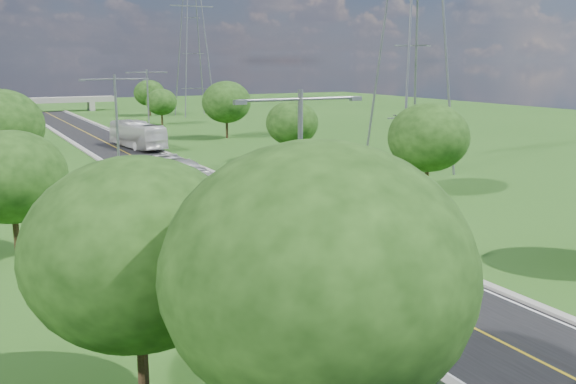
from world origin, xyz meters
The scene contains 22 objects.
ground centered at (0.00, 60.00, 0.00)m, with size 260.00×260.00×0.00m, color #255016.
road centered at (0.00, 66.00, 0.03)m, with size 8.00×150.00×0.06m, color black.
curb_left centered at (-4.25, 66.00, 0.11)m, with size 0.50×150.00×0.22m, color gray.
curb_right centered at (4.25, 66.00, 0.11)m, with size 0.50×150.00×0.22m, color gray.
speed_limit_sign centered at (5.20, 37.98, 1.60)m, with size 0.55×0.09×2.40m.
overpass centered at (0.00, 140.00, 2.41)m, with size 30.00×3.00×3.20m.
streetlight_near_left centered at (-6.00, 12.00, 5.94)m, with size 5.90×0.25×10.00m.
streetlight_mid_left centered at (-6.00, 45.00, 5.94)m, with size 5.90×0.25×10.00m.
streetlight_far_right centered at (6.00, 78.00, 5.94)m, with size 5.90×0.25×10.00m.
power_tower_near centered at (22.00, 40.00, 14.01)m, with size 9.00×6.40×28.00m.
power_tower_far centered at (26.00, 115.00, 14.01)m, with size 9.00×6.40×28.00m.
tree_la centered at (-14.00, 8.00, 5.27)m, with size 7.14×7.14×8.30m.
tree_lb centered at (-16.00, 28.00, 4.64)m, with size 6.30×6.30×7.33m.
tree_lc centered at (-15.00, 50.00, 5.58)m, with size 7.56×7.56×8.79m.
tree_lf centered at (-11.00, 2.00, 5.89)m, with size 7.98×7.98×9.28m.
tree_rb centered at (16.00, 30.00, 4.95)m, with size 6.72×6.72×7.82m.
tree_rc centered at (15.00, 52.00, 4.33)m, with size 5.88×5.88×6.84m.
tree_rd centered at (17.00, 76.00, 5.27)m, with size 7.14×7.14×8.30m.
tree_re centered at (14.50, 100.00, 4.02)m, with size 5.46×5.46×6.35m.
tree_rf centered at (18.00, 120.00, 4.64)m, with size 6.30×6.30×7.33m.
bus_outbound centered at (2.39, 70.76, 1.77)m, with size 2.88×12.29×3.42m, color silver.
bus_inbound centered at (-2.20, 40.13, 1.53)m, with size 2.47×10.56×2.94m, color silver.
Camera 1 is at (-18.79, -11.19, 11.14)m, focal length 40.00 mm.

